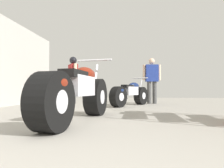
% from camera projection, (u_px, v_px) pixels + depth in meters
% --- Properties ---
extents(ground_plane, '(17.29, 17.29, 0.00)m').
position_uv_depth(ground_plane, '(103.00, 112.00, 4.31)').
color(ground_plane, '#9E998E').
extents(motorcycle_maroon_cruiser, '(0.70, 2.30, 1.07)m').
position_uv_depth(motorcycle_maroon_cruiser, '(78.00, 93.00, 2.94)').
color(motorcycle_maroon_cruiser, black).
rests_on(motorcycle_maroon_cruiser, ground_plane).
extents(motorcycle_black_naked, '(1.16, 1.78, 0.90)m').
position_uv_depth(motorcycle_black_naked, '(130.00, 94.00, 5.99)').
color(motorcycle_black_naked, black).
rests_on(motorcycle_black_naked, ground_plane).
extents(mechanic_in_blue, '(0.66, 0.29, 1.65)m').
position_uv_depth(mechanic_in_blue, '(152.00, 78.00, 7.03)').
color(mechanic_in_blue, '#4C4C4C').
rests_on(mechanic_in_blue, ground_plane).
extents(mechanic_with_helmet, '(0.47, 0.61, 1.70)m').
position_uv_depth(mechanic_with_helmet, '(73.00, 75.00, 7.06)').
color(mechanic_with_helmet, '#4C4C4C').
rests_on(mechanic_with_helmet, ground_plane).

